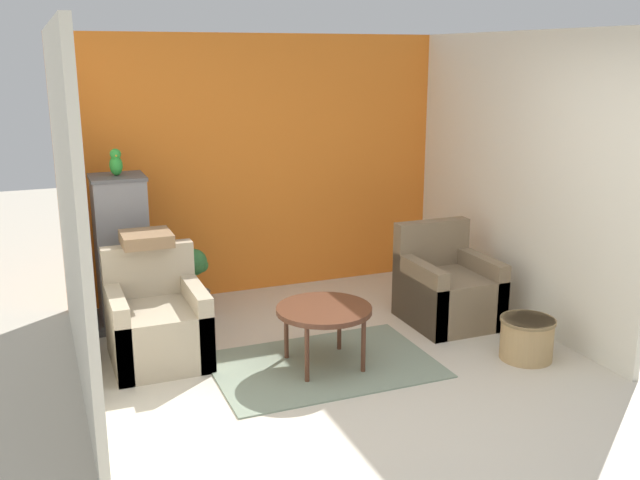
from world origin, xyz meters
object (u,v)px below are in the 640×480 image
at_px(birdcage, 122,253).
at_px(potted_plant, 194,281).
at_px(parrot, 116,163).
at_px(armchair_left, 157,325).
at_px(coffee_table, 324,312).
at_px(wicker_basket, 527,337).
at_px(armchair_right, 447,290).

height_order(birdcage, potted_plant, birdcage).
height_order(birdcage, parrot, parrot).
distance_m(armchair_left, parrot, 1.49).
bearing_deg(coffee_table, birdcage, 130.48).
bearing_deg(wicker_basket, potted_plant, 138.14).
bearing_deg(birdcage, parrot, 90.00).
relative_size(armchair_left, potted_plant, 1.40).
bearing_deg(coffee_table, parrot, 130.44).
distance_m(coffee_table, armchair_right, 1.48).
bearing_deg(parrot, potted_plant, -1.15).
relative_size(birdcage, wicker_basket, 3.11).
xyz_separation_m(armchair_right, potted_plant, (-2.07, 1.04, 0.03)).
height_order(coffee_table, armchair_right, armchair_right).
height_order(coffee_table, armchair_left, armchair_left).
distance_m(potted_plant, wicker_basket, 2.99).
relative_size(coffee_table, armchair_right, 0.84).
relative_size(birdcage, parrot, 5.65).
bearing_deg(potted_plant, wicker_basket, -41.86).
relative_size(armchair_right, potted_plant, 1.40).
relative_size(parrot, potted_plant, 0.38).
bearing_deg(wicker_basket, parrot, 144.86).
bearing_deg(potted_plant, parrot, 178.85).
distance_m(armchair_left, wicker_basket, 2.94).
height_order(armchair_left, parrot, parrot).
xyz_separation_m(parrot, wicker_basket, (2.85, -2.01, -1.28)).
bearing_deg(potted_plant, armchair_right, -26.70).
distance_m(armchair_left, birdcage, 1.00).
height_order(coffee_table, parrot, parrot).
bearing_deg(armchair_left, potted_plant, 61.41).
bearing_deg(armchair_left, wicker_basket, -21.67).
distance_m(coffee_table, parrot, 2.25).
xyz_separation_m(parrot, potted_plant, (0.63, -0.01, -1.14)).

